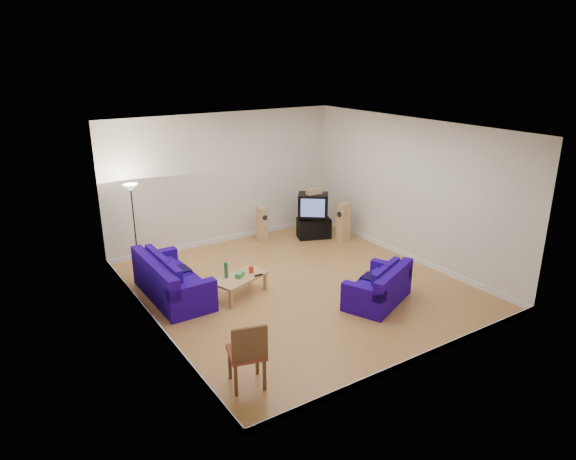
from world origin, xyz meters
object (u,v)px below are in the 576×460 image
sofa_loveseat (380,289)px  tv_stand (314,228)px  sofa_three_seat (170,283)px  television (313,205)px  coffee_table (240,279)px

sofa_loveseat → tv_stand: (1.08, 3.66, -0.02)m
sofa_three_seat → television: bearing=105.8°
sofa_three_seat → coffee_table: (1.17, -0.66, 0.04)m
sofa_three_seat → sofa_loveseat: bearing=53.3°
coffee_table → tv_stand: size_ratio=1.46×
sofa_three_seat → coffee_table: sofa_three_seat is taller
sofa_three_seat → television: size_ratio=2.28×
sofa_three_seat → coffee_table: 1.35m
sofa_three_seat → sofa_loveseat: sofa_three_seat is taller
coffee_table → tv_stand: (3.16, 1.95, -0.09)m
sofa_loveseat → television: television is taller
sofa_three_seat → coffee_table: size_ratio=1.74×
tv_stand → television: (-0.05, -0.02, 0.63)m
tv_stand → coffee_table: bearing=-126.9°
sofa_loveseat → tv_stand: sofa_loveseat is taller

